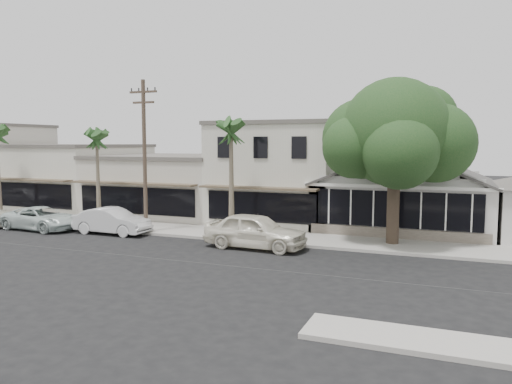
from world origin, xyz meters
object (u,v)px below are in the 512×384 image
at_px(shade_tree, 394,136).
at_px(car_2, 41,218).
at_px(car_0, 255,231).
at_px(car_1, 112,221).
at_px(utility_pole, 145,153).

bearing_deg(shade_tree, car_2, -170.98).
height_order(car_0, shade_tree, shade_tree).
bearing_deg(shade_tree, car_1, -169.78).
relative_size(utility_pole, car_1, 1.92).
xyz_separation_m(car_0, car_2, (-14.38, 0.15, -0.20)).
distance_m(car_0, car_1, 9.40).
height_order(utility_pole, shade_tree, utility_pole).
bearing_deg(utility_pole, car_1, -158.18).
distance_m(utility_pole, car_2, 8.08).
bearing_deg(car_0, car_2, 92.44).
bearing_deg(car_2, shade_tree, -76.78).
xyz_separation_m(utility_pole, shade_tree, (13.89, 2.09, 0.94)).
xyz_separation_m(car_0, shade_tree, (6.38, 3.45, 4.82)).
xyz_separation_m(car_2, shade_tree, (20.75, 3.30, 5.02)).
relative_size(car_1, car_2, 0.92).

